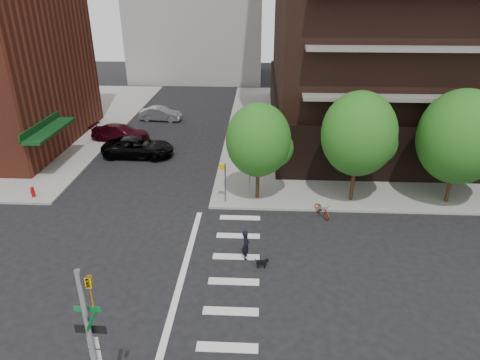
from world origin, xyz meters
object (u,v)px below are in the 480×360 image
object	(u,v)px
parked_car_maroon	(120,133)
dog_walker	(246,245)
parked_car_silver	(161,114)
scooter	(322,209)
fire_hydrant	(33,191)
parked_car_black	(138,147)

from	to	relation	value
parked_car_maroon	dog_walker	bearing A→B (deg)	-141.07
parked_car_silver	scooter	bearing A→B (deg)	-138.56
scooter	parked_car_silver	bearing A→B (deg)	102.11
parked_car_silver	dog_walker	size ratio (longest dim) A/B	2.60
fire_hydrant	parked_car_silver	world-z (taller)	parked_car_silver
parked_car_black	parked_car_silver	world-z (taller)	parked_car_black
fire_hydrant	parked_car_black	world-z (taller)	parked_car_black
fire_hydrant	parked_car_maroon	size ratio (longest dim) A/B	0.14
parked_car_maroon	dog_walker	xyz separation A→B (m)	(11.70, -17.18, 0.07)
fire_hydrant	parked_car_maroon	xyz separation A→B (m)	(2.30, 11.31, 0.18)
fire_hydrant	scooter	xyz separation A→B (m)	(18.40, -1.30, -0.12)
parked_car_black	scooter	xyz separation A→B (m)	(13.52, -9.01, -0.35)
parked_car_black	scooter	distance (m)	16.25
parked_car_maroon	scooter	xyz separation A→B (m)	(16.10, -12.61, -0.30)
fire_hydrant	parked_car_black	distance (m)	9.12
dog_walker	parked_car_black	bearing A→B (deg)	30.34
parked_car_maroon	scooter	size ratio (longest dim) A/B	3.08
fire_hydrant	scooter	size ratio (longest dim) A/B	0.45
fire_hydrant	parked_car_silver	bearing A→B (deg)	75.63
parked_car_maroon	dog_walker	size ratio (longest dim) A/B	3.15
scooter	dog_walker	xyz separation A→B (m)	(-4.40, -4.57, 0.37)
fire_hydrant	scooter	bearing A→B (deg)	-4.04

